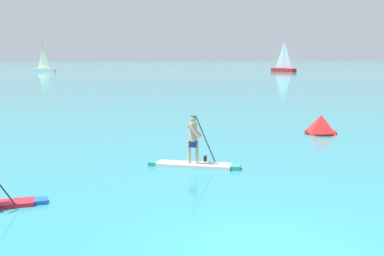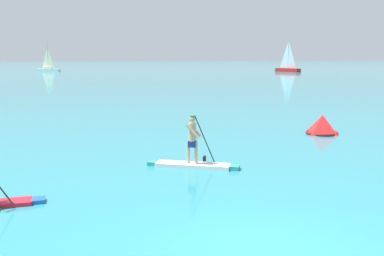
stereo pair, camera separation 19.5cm
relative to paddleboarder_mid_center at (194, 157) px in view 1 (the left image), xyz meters
name	(u,v)px [view 1 (the left image)]	position (x,y,z in m)	size (l,w,h in m)	color
paddleboarder_mid_center	(194,157)	(0.00, 0.00, 0.00)	(3.12, 1.48, 1.80)	white
race_marker_buoy	(321,125)	(7.12, 5.57, 0.05)	(1.79, 1.79, 0.93)	red
sailboat_left_horizon	(44,68)	(-18.84, 86.54, 0.47)	(5.11, 2.60, 6.49)	white
sailboat_right_horizon	(284,67)	(31.73, 77.91, 0.57)	(4.39, 5.43, 7.56)	#A51E1E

